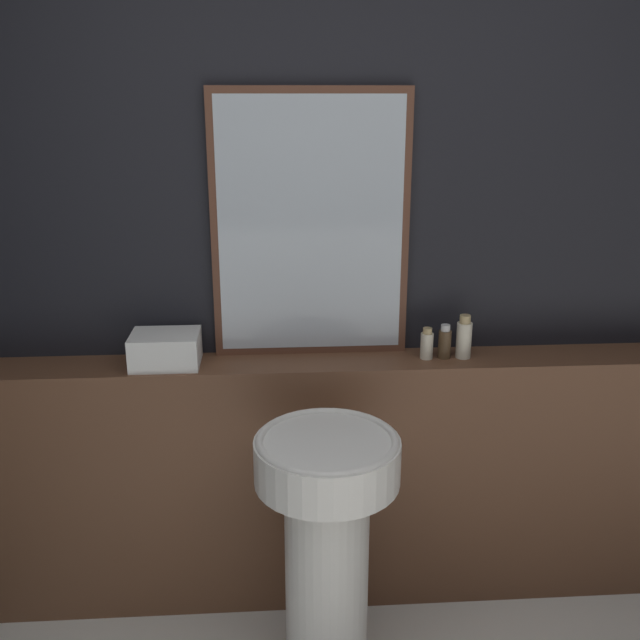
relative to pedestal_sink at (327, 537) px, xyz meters
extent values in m
cube|color=black|center=(0.10, 0.56, 0.72)|extent=(8.00, 0.06, 2.50)
cube|color=brown|center=(0.10, 0.42, -0.05)|extent=(2.62, 0.22, 0.95)
cylinder|color=silver|center=(0.00, 0.00, -0.17)|extent=(0.26, 0.26, 0.73)
cylinder|color=silver|center=(0.00, 0.00, 0.26)|extent=(0.44, 0.44, 0.14)
torus|color=silver|center=(0.00, 0.00, 0.33)|extent=(0.43, 0.43, 0.02)
cube|color=#563323|center=(-0.02, 0.52, 0.88)|extent=(0.68, 0.03, 0.91)
cube|color=#B2BCC6|center=(-0.02, 0.51, 0.88)|extent=(0.63, 0.02, 0.86)
cube|color=white|center=(-0.52, 0.42, 0.48)|extent=(0.23, 0.18, 0.11)
cylinder|color=beige|center=(0.38, 0.42, 0.47)|extent=(0.04, 0.04, 0.09)
cylinder|color=tan|center=(0.38, 0.42, 0.52)|extent=(0.03, 0.03, 0.02)
cylinder|color=#4C3823|center=(0.44, 0.42, 0.47)|extent=(0.04, 0.04, 0.10)
cylinder|color=silver|center=(0.44, 0.42, 0.53)|extent=(0.03, 0.03, 0.02)
cylinder|color=beige|center=(0.51, 0.42, 0.48)|extent=(0.05, 0.05, 0.13)
cylinder|color=tan|center=(0.51, 0.42, 0.56)|extent=(0.04, 0.04, 0.03)
camera|label=1|loc=(-0.15, -1.89, 1.31)|focal=40.00mm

